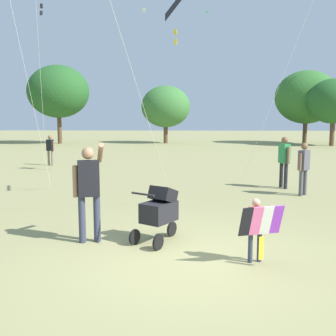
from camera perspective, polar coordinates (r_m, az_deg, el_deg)
The scene contains 9 objects.
ground_plane at distance 6.48m, azimuth 2.76°, elevation -13.13°, with size 120.00×120.00×0.00m, color #938E5B.
treeline_distant at distance 34.01m, azimuth -6.81°, elevation 9.86°, with size 47.10×6.83×6.59m.
child_with_butterfly_kite at distance 6.33m, azimuth 12.67°, elevation -7.93°, with size 0.71×0.45×1.02m.
person_adult_flyer at distance 7.25m, azimuth -11.36°, elevation -2.47°, with size 0.57×0.63×1.82m.
stroller at distance 7.22m, azimuth -1.22°, elevation -5.94°, with size 0.88×1.07×1.03m.
kite_adult_black at distance 10.55m, azimuth 0.71°, elevation 21.68°, with size 1.47×3.70×5.46m.
person_red_shirt at distance 19.36m, azimuth -16.63°, elevation 2.82°, with size 0.43×0.29×1.42m.
person_sitting_far at distance 13.09m, azimuth 16.40°, elevation 1.39°, with size 0.32×0.51×1.65m.
person_couple_left at distance 12.04m, azimuth 18.98°, elevation 0.46°, with size 0.38×0.38×1.53m.
Camera 1 is at (-0.12, -6.07, 2.27)m, focal length 42.28 mm.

